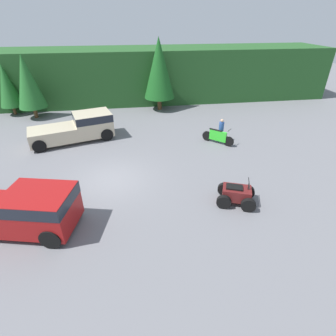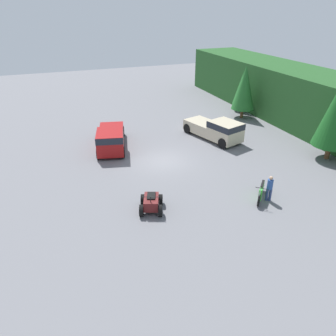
{
  "view_description": "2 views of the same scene",
  "coord_description": "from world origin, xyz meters",
  "px_view_note": "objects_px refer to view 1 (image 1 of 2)",
  "views": [
    {
      "loc": [
        1.27,
        -12.47,
        7.96
      ],
      "look_at": [
        3.04,
        -0.7,
        0.95
      ],
      "focal_mm": 28.0,
      "sensor_mm": 36.0,
      "label": 1
    },
    {
      "loc": [
        21.35,
        -7.69,
        10.92
      ],
      "look_at": [
        3.04,
        -0.7,
        0.95
      ],
      "focal_mm": 35.0,
      "sensor_mm": 36.0,
      "label": 2
    }
  ],
  "objects_px": {
    "pickup_truck_red": "(17,209)",
    "rider_person": "(221,129)",
    "quad_atv": "(236,194)",
    "dirt_bike": "(218,137)",
    "pickup_truck_second": "(79,127)"
  },
  "relations": [
    {
      "from": "pickup_truck_red",
      "to": "quad_atv",
      "type": "xyz_separation_m",
      "value": [
        9.67,
        0.28,
        -0.52
      ]
    },
    {
      "from": "rider_person",
      "to": "quad_atv",
      "type": "bearing_deg",
      "value": -66.82
    },
    {
      "from": "pickup_truck_red",
      "to": "dirt_bike",
      "type": "relative_size",
      "value": 3.41
    },
    {
      "from": "quad_atv",
      "to": "rider_person",
      "type": "bearing_deg",
      "value": 98.59
    },
    {
      "from": "pickup_truck_red",
      "to": "rider_person",
      "type": "xyz_separation_m",
      "value": [
        11.22,
        7.32,
        -0.09
      ]
    },
    {
      "from": "rider_person",
      "to": "pickup_truck_second",
      "type": "bearing_deg",
      "value": -154.6
    },
    {
      "from": "rider_person",
      "to": "dirt_bike",
      "type": "bearing_deg",
      "value": -97.2
    },
    {
      "from": "pickup_truck_red",
      "to": "rider_person",
      "type": "distance_m",
      "value": 13.4
    },
    {
      "from": "pickup_truck_red",
      "to": "pickup_truck_second",
      "type": "bearing_deg",
      "value": 95.84
    },
    {
      "from": "dirt_bike",
      "to": "quad_atv",
      "type": "relative_size",
      "value": 0.84
    },
    {
      "from": "pickup_truck_red",
      "to": "quad_atv",
      "type": "distance_m",
      "value": 9.69
    },
    {
      "from": "pickup_truck_red",
      "to": "rider_person",
      "type": "height_order",
      "value": "pickup_truck_red"
    },
    {
      "from": "quad_atv",
      "to": "dirt_bike",
      "type": "bearing_deg",
      "value": 100.5
    },
    {
      "from": "dirt_bike",
      "to": "quad_atv",
      "type": "bearing_deg",
      "value": -57.41
    },
    {
      "from": "pickup_truck_red",
      "to": "dirt_bike",
      "type": "xyz_separation_m",
      "value": [
        10.92,
        6.99,
        -0.49
      ]
    }
  ]
}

